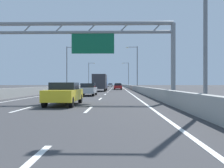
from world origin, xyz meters
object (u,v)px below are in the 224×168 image
object	(u,v)px
orange_car	(118,86)
sign_gantry	(78,41)
red_car	(118,86)
white_car	(110,85)
yellow_car	(64,93)
streetlamp_left_far	(89,73)
streetlamp_left_mid	(68,65)
streetlamp_right_mid	(136,65)
box_truck	(100,82)
green_car	(95,86)
silver_car	(88,89)
black_car	(111,85)
streetlamp_right_far	(128,73)
streetlamp_right_near	(201,3)

from	to	relation	value
orange_car	sign_gantry	bearing A→B (deg)	-94.52
red_car	white_car	world-z (taller)	white_car
sign_gantry	yellow_car	bearing A→B (deg)	-94.59
streetlamp_left_far	streetlamp_left_mid	bearing A→B (deg)	-90.00
streetlamp_right_mid	white_car	distance (m)	53.46
streetlamp_left_mid	box_truck	size ratio (longest dim) A/B	1.18
red_car	white_car	distance (m)	49.70
streetlamp_left_mid	yellow_car	bearing A→B (deg)	-78.72
yellow_car	green_car	size ratio (longest dim) A/B	1.02
streetlamp_left_mid	silver_car	distance (m)	26.12
streetlamp_right_mid	orange_car	bearing A→B (deg)	113.03
green_car	box_truck	world-z (taller)	box_truck
black_car	white_car	xyz separation A→B (m)	(0.04, -13.99, -0.02)
streetlamp_left_mid	black_car	world-z (taller)	streetlamp_left_mid
silver_car	streetlamp_right_far	bearing A→B (deg)	83.41
sign_gantry	streetlamp_left_far	world-z (taller)	streetlamp_left_far
black_car	box_truck	xyz separation A→B (m)	(0.08, -74.96, 0.90)
red_car	white_car	size ratio (longest dim) A/B	1.10
streetlamp_right_mid	green_car	xyz separation A→B (m)	(-11.27, 24.72, -4.64)
orange_car	streetlamp_left_far	bearing A→B (deg)	109.43
streetlamp_left_mid	streetlamp_right_far	size ratio (longest dim) A/B	1.00
yellow_car	green_car	distance (m)	61.72
silver_car	box_truck	size ratio (longest dim) A/B	0.58
silver_car	yellow_car	size ratio (longest dim) A/B	1.05
white_car	box_truck	world-z (taller)	box_truck
black_car	streetlamp_right_near	bearing A→B (deg)	-86.07
streetlamp_left_mid	streetlamp_right_mid	world-z (taller)	same
streetlamp_right_mid	box_truck	distance (m)	11.60
silver_car	black_car	xyz separation A→B (m)	(0.15, 91.34, 0.02)
sign_gantry	green_car	xyz separation A→B (m)	(-3.98, 57.99, -4.07)
streetlamp_right_mid	box_truck	size ratio (longest dim) A/B	1.18
box_truck	streetlamp_right_far	bearing A→B (deg)	81.49
white_car	box_truck	distance (m)	60.97
sign_gantry	streetlamp_right_mid	distance (m)	34.06
streetlamp_right_mid	streetlamp_right_far	xyz separation A→B (m)	(0.00, 40.43, 0.00)
sign_gantry	streetlamp_right_mid	size ratio (longest dim) A/B	1.67
streetlamp_right_near	streetlamp_left_far	xyz separation A→B (m)	(-14.93, 80.86, 0.00)
orange_car	green_car	xyz separation A→B (m)	(-7.34, 15.49, -0.01)
orange_car	red_car	distance (m)	6.07
sign_gantry	red_car	distance (m)	36.81
streetlamp_left_mid	green_car	distance (m)	25.42
streetlamp_left_far	orange_car	size ratio (longest dim) A/B	2.13
streetlamp_right_near	yellow_car	bearing A→B (deg)	154.98
box_truck	sign_gantry	bearing A→B (deg)	-90.00
streetlamp_right_near	streetlamp_left_far	distance (m)	82.22
orange_car	green_car	size ratio (longest dim) A/B	1.03
streetlamp_left_mid	white_car	size ratio (longest dim) A/B	2.25
streetlamp_left_mid	streetlamp_left_far	size ratio (longest dim) A/B	1.00
yellow_car	streetlamp_left_mid	bearing A→B (deg)	101.28
green_car	streetlamp_right_far	bearing A→B (deg)	54.36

